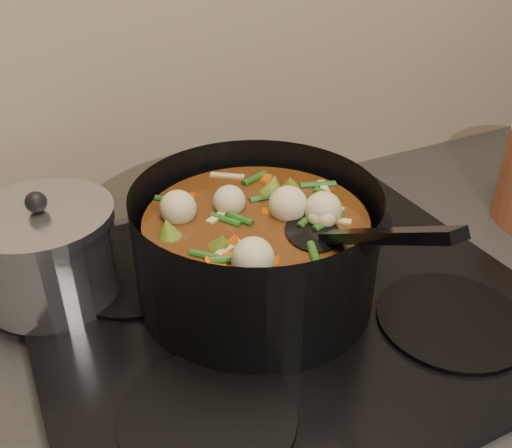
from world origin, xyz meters
name	(u,v)px	position (x,y,z in m)	size (l,w,h in m)	color
stovetop	(285,303)	(0.00, 1.93, 0.92)	(0.62, 0.54, 0.03)	black
stockpot	(256,248)	(-0.03, 1.96, 1.00)	(0.34, 0.42, 0.22)	black
saucepan	(48,252)	(-0.26, 2.08, 0.99)	(0.18, 0.18, 0.15)	silver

